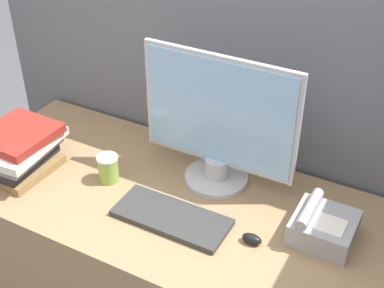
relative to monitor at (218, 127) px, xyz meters
name	(u,v)px	position (x,y,z in m)	size (l,w,h in m)	color
cubicle_panel_rear	(228,137)	(-0.06, 0.22, -0.19)	(2.09, 0.04, 1.52)	slate
desk	(181,274)	(-0.06, -0.17, -0.59)	(1.69, 0.71, 0.72)	#937551
monitor	(218,127)	(0.00, 0.00, 0.00)	(0.56, 0.23, 0.49)	#B7B7BC
keyboard	(172,217)	(-0.04, -0.26, -0.21)	(0.39, 0.16, 0.02)	#333333
mouse	(252,239)	(0.24, -0.24, -0.21)	(0.06, 0.04, 0.03)	black
coffee_cup	(108,168)	(-0.34, -0.19, -0.17)	(0.08, 0.08, 0.10)	#8CB247
book_stack	(19,150)	(-0.66, -0.28, -0.14)	(0.26, 0.31, 0.16)	olive
desk_telephone	(323,227)	(0.42, -0.11, -0.18)	(0.19, 0.18, 0.12)	#99999E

